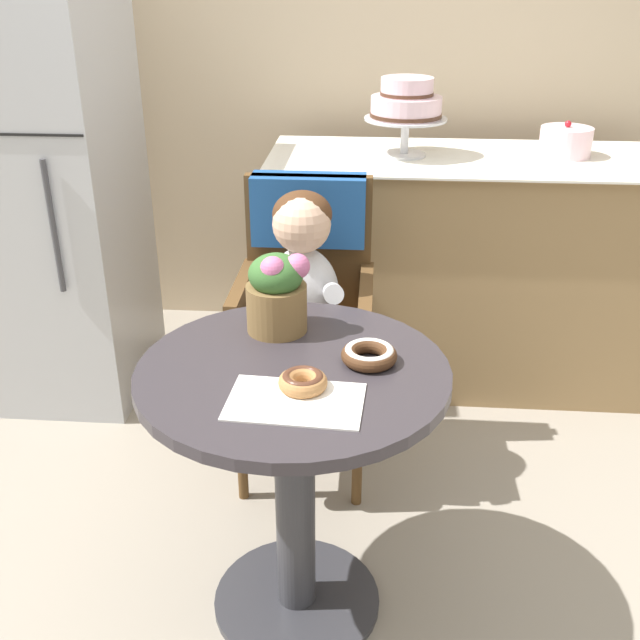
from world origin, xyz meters
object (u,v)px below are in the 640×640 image
Objects in this scene: seated_child at (301,289)px; donut_mid at (303,381)px; refrigerator at (37,176)px; wicker_chair at (306,281)px; round_layer_cake at (566,142)px; tiered_cake_stand at (406,105)px; donut_front at (369,354)px; cafe_table at (294,445)px; flower_vase at (277,290)px.

seated_child reaches higher than donut_mid.
refrigerator is (-1.01, 0.56, 0.17)m from seated_child.
round_layer_cake reaches higher than wicker_chair.
wicker_chair is 0.81m from tiered_cake_stand.
wicker_chair is 0.56× the size of refrigerator.
donut_front is 0.43× the size of tiered_cake_stand.
cafe_table is at bearing -86.19° from seated_child.
seated_child is 0.55m from donut_front.
cafe_table is 3.83× the size of round_layer_cake.
donut_front is at bearing -33.20° from flower_vase.
flower_vase is (-0.09, 0.28, 0.09)m from donut_mid.
refrigerator is (-1.32, -0.20, -0.23)m from tiered_cake_stand.
round_layer_cake reaches higher than donut_front.
round_layer_cake is (0.89, 0.80, 0.27)m from seated_child.
donut_mid is (0.07, -0.79, 0.10)m from wicker_chair.
wicker_chair is 3.18× the size of tiered_cake_stand.
tiered_cake_stand is at bearing 67.94° from seated_child.
flower_vase is at bearing -128.49° from round_layer_cake.
flower_vase is at bearing -42.55° from refrigerator.
round_layer_cake reaches higher than flower_vase.
cafe_table is 0.25m from donut_mid.
cafe_table is 0.29m from donut_front.
tiered_cake_stand is at bearing -175.85° from round_layer_cake.
tiered_cake_stand is (0.27, 1.30, 0.57)m from cafe_table.
donut_mid is at bearing -136.29° from donut_front.
tiered_cake_stand is at bearing 85.54° from donut_front.
wicker_chair reaches higher than flower_vase.
donut_mid is 0.36× the size of tiered_cake_stand.
cafe_table is at bearing -72.85° from flower_vase.
round_layer_cake is at bearing 51.51° from flower_vase.
flower_vase is at bearing -93.61° from seated_child.
donut_mid reaches higher than cafe_table.
cafe_table is 3.49× the size of flower_vase.
round_layer_cake is (0.89, 0.64, 0.31)m from wicker_chair.
cafe_table is 1.45m from tiered_cake_stand.
tiered_cake_stand reaches higher than flower_vase.
flower_vase is 1.19m from tiered_cake_stand.
refrigerator reaches higher than wicker_chair.
donut_front is at bearing -94.46° from tiered_cake_stand.
cafe_table is at bearing -122.58° from round_layer_cake.
wicker_chair is 4.62× the size of flower_vase.
seated_child is 5.62× the size of donut_front.
tiered_cake_stand reaches higher than donut_front.
round_layer_cake reaches higher than seated_child.
refrigerator reaches higher than donut_mid.
refrigerator reaches higher than flower_vase.
refrigerator is (-1.08, 1.19, 0.11)m from donut_mid.
wicker_chair is 1.11m from refrigerator.
wicker_chair reaches higher than donut_mid.
flower_vase reaches higher than cafe_table.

